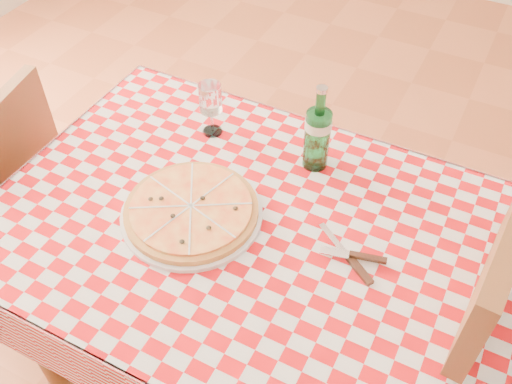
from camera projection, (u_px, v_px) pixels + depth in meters
dining_table at (252, 252)px, 1.46m from camera, size 1.20×0.80×0.75m
tablecloth at (252, 229)px, 1.39m from camera, size 1.30×0.90×0.01m
chair_near at (509, 359)px, 1.34m from camera, size 0.49×0.49×1.01m
chair_far at (4, 192)px, 1.83m from camera, size 0.46×0.46×0.87m
pizza_plate at (191, 209)px, 1.40m from camera, size 0.43×0.43×0.05m
water_bottle at (318, 128)px, 1.46m from camera, size 0.08×0.08×0.25m
wine_glass at (211, 109)px, 1.58m from camera, size 0.07×0.07×0.16m
cutlery at (349, 255)px, 1.32m from camera, size 0.24×0.20×0.02m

